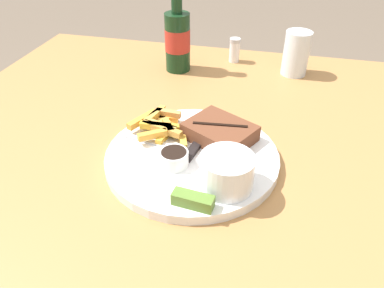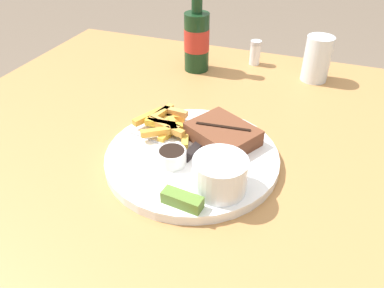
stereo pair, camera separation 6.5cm
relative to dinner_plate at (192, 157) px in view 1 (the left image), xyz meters
name	(u,v)px [view 1 (the left image)]	position (x,y,z in m)	size (l,w,h in m)	color
dining_table	(192,195)	(0.00, 0.00, -0.09)	(1.16, 1.10, 0.76)	#A87542
dinner_plate	(192,157)	(0.00, 0.00, 0.00)	(0.31, 0.31, 0.02)	white
steak_portion	(220,132)	(0.04, 0.06, 0.02)	(0.15, 0.14, 0.03)	brown
fries_pile	(162,126)	(-0.07, 0.05, 0.02)	(0.12, 0.12, 0.02)	gold
coleslaw_cup	(227,170)	(0.07, -0.07, 0.04)	(0.09, 0.09, 0.06)	white
dipping_sauce_cup	(174,158)	(-0.02, -0.04, 0.02)	(0.05, 0.05, 0.03)	silver
pickle_spear	(193,200)	(0.03, -0.13, 0.02)	(0.07, 0.03, 0.02)	#567A2D
fork_utensil	(151,142)	(-0.08, 0.01, 0.01)	(0.13, 0.03, 0.00)	#B7B7BC
knife_utensil	(200,140)	(0.01, 0.04, 0.01)	(0.05, 0.17, 0.01)	#B7B7BC
beer_bottle	(178,38)	(-0.13, 0.37, 0.08)	(0.06, 0.06, 0.24)	#143319
drinking_glass	(296,53)	(0.17, 0.42, 0.05)	(0.06, 0.06, 0.11)	silver
salt_shaker	(235,50)	(0.01, 0.46, 0.02)	(0.03, 0.03, 0.07)	white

